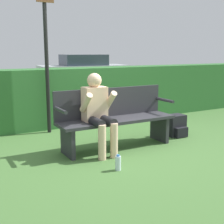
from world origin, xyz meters
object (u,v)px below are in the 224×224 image
at_px(park_bench, 115,117).
at_px(water_bottle, 118,163).
at_px(backpack, 176,126).
at_px(person_seated, 98,109).
at_px(signpost, 46,54).
at_px(parked_car, 83,69).

distance_m(park_bench, water_bottle, 1.07).
height_order(park_bench, backpack, park_bench).
bearing_deg(backpack, person_seated, -174.44).
distance_m(backpack, signpost, 2.64).
relative_size(park_bench, signpost, 0.72).
bearing_deg(signpost, parked_car, 62.19).
relative_size(water_bottle, signpost, 0.08).
distance_m(water_bottle, signpost, 2.63).
bearing_deg(signpost, water_bottle, -85.83).
relative_size(park_bench, backpack, 4.99).
height_order(person_seated, backpack, person_seated).
bearing_deg(water_bottle, person_seated, 82.45).
bearing_deg(backpack, signpost, 144.82).
distance_m(person_seated, backpack, 1.71).
xyz_separation_m(person_seated, parked_car, (4.38, 10.31, -0.03)).
distance_m(person_seated, parked_car, 11.20).
distance_m(person_seated, signpost, 1.71).
relative_size(backpack, water_bottle, 1.84).
bearing_deg(signpost, backpack, -35.18).
bearing_deg(park_bench, backpack, 1.26).
relative_size(backpack, parked_car, 0.08).
xyz_separation_m(backpack, parked_car, (2.75, 10.15, 0.45)).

